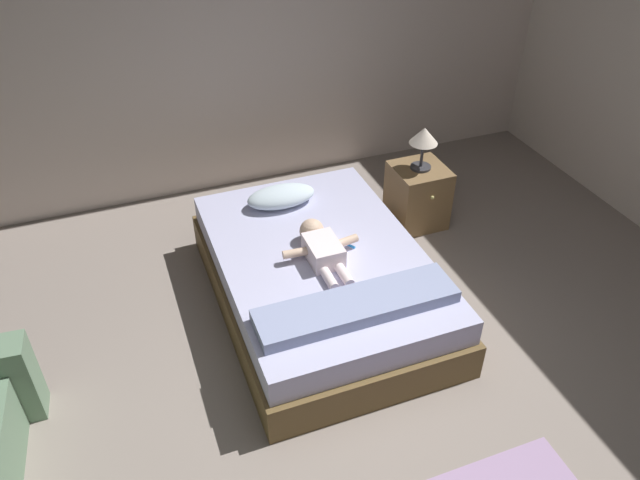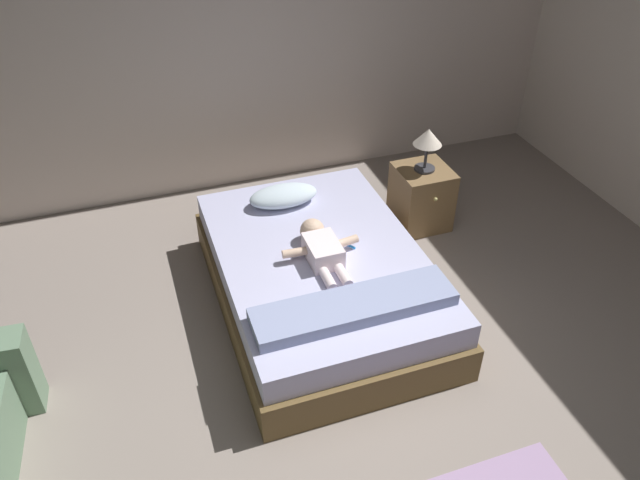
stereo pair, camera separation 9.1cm
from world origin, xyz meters
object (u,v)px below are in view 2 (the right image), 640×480
Objects in this scene: pillow at (283,196)px; baby at (321,247)px; lamp at (428,140)px; bed at (320,278)px; nightstand at (421,197)px; toothbrush at (347,244)px.

baby is at bearing -85.40° from pillow.
bed is at bearing -149.22° from lamp.
pillow is 1.00× the size of nightstand.
bed is at bearing -149.22° from nightstand.
baby reaches higher than toothbrush.
toothbrush is 1.16m from lamp.
nightstand is 0.52m from lamp.
baby is 1.79× the size of lamp.
pillow is 4.57× the size of toothbrush.
lamp is (1.11, 0.66, 0.56)m from bed.
nightstand is (1.17, 0.01, -0.26)m from pillow.
lamp is at bearing 35.65° from toothbrush.
toothbrush is (0.26, -0.63, -0.06)m from pillow.
toothbrush is at bearing -144.35° from nightstand.
pillow is at bearing -179.26° from lamp.
toothbrush is (0.21, 0.04, -0.06)m from baby.
bed is 5.71× the size of lamp.
nightstand is at bearing 31.96° from baby.
toothbrush is at bearing -144.35° from lamp.
baby is 5.61× the size of toothbrush.
bed is 17.94× the size of toothbrush.
pillow is 0.68m from baby.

